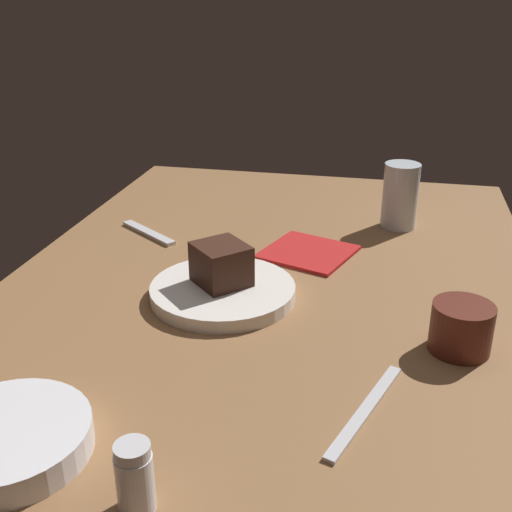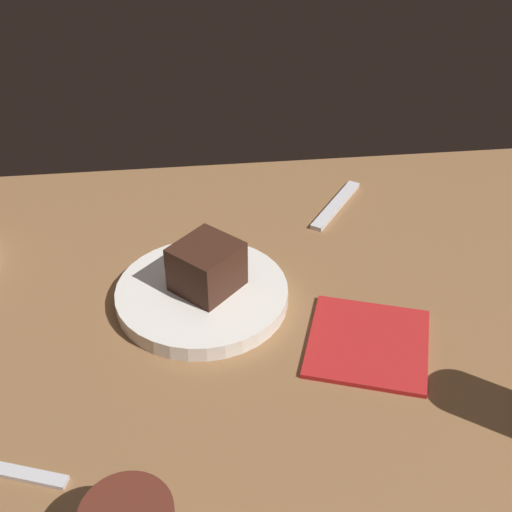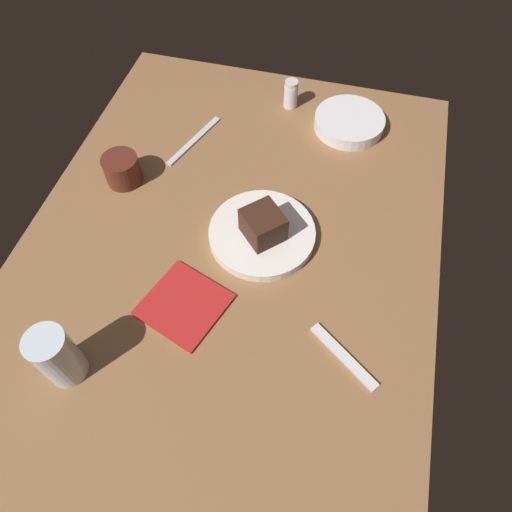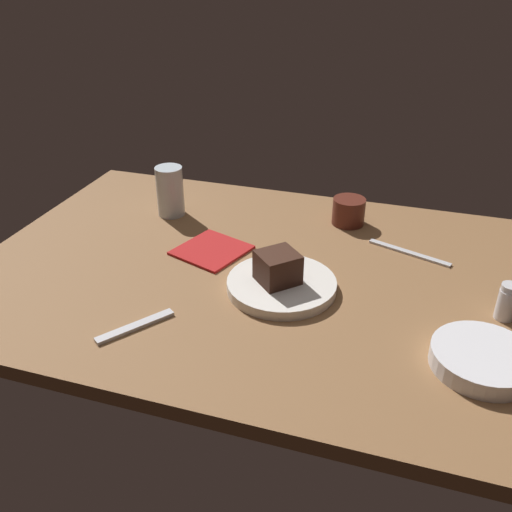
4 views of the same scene
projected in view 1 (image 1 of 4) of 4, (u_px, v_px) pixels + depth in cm
name	position (u px, v px, depth cm)	size (l,w,h in cm)	color
dining_table	(271.00, 291.00, 100.37)	(120.00, 84.00, 3.00)	brown
dessert_plate	(223.00, 291.00, 94.60)	(21.80, 21.80, 2.07)	white
chocolate_cake_slice	(221.00, 264.00, 93.70)	(7.07, 7.51, 6.18)	#381E14
salt_shaker	(135.00, 478.00, 55.85)	(3.46, 3.46, 7.17)	silver
water_glass	(400.00, 196.00, 119.60)	(6.72, 6.72, 12.48)	silver
side_bowl	(8.00, 440.00, 63.46)	(16.85, 16.85, 3.10)	silver
coffee_cup	(461.00, 328.00, 80.39)	(7.89, 7.89, 6.48)	#562319
dessert_spoon	(148.00, 233.00, 118.16)	(15.00, 1.80, 0.70)	silver
butter_knife	(365.00, 410.00, 69.84)	(19.00, 1.40, 0.50)	silver
folded_napkin	(308.00, 252.00, 109.90)	(13.87, 14.16, 0.60)	#B21E1E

